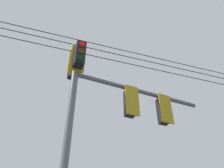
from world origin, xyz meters
The scene contains 2 objects.
signal_mast_assembly centered at (-0.22, -1.32, 5.28)m, with size 4.12×2.91×7.35m.
overhead_wire_span centered at (-0.19, -1.43, 7.50)m, with size 16.73×13.20×0.72m.
Camera 1 is at (-4.94, -4.82, 1.70)m, focal length 38.48 mm.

